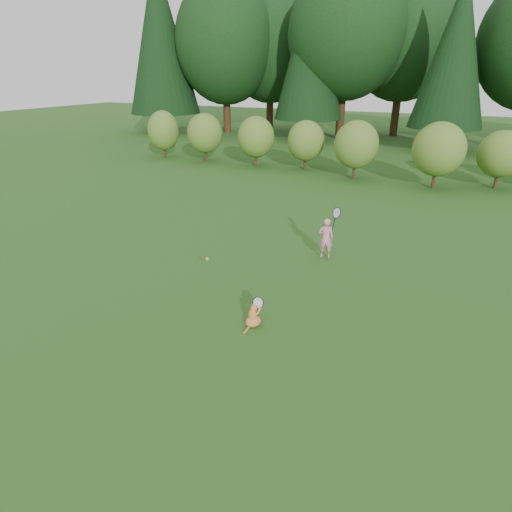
% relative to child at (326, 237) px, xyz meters
% --- Properties ---
extents(ground, '(100.00, 100.00, 0.00)m').
position_rel_child_xyz_m(ground, '(-1.29, -2.98, -0.59)').
color(ground, '#245117').
rests_on(ground, ground).
extents(shrub_row, '(28.00, 3.00, 2.80)m').
position_rel_child_xyz_m(shrub_row, '(-1.29, 10.02, 0.81)').
color(shrub_row, '#566F22').
rests_on(shrub_row, ground).
extents(woodland_backdrop, '(48.00, 10.00, 15.00)m').
position_rel_child_xyz_m(woodland_backdrop, '(-1.29, 20.02, 6.91)').
color(woodland_backdrop, black).
rests_on(woodland_backdrop, ground).
extents(child, '(0.68, 0.48, 1.69)m').
position_rel_child_xyz_m(child, '(0.00, 0.00, 0.00)').
color(child, pink).
rests_on(child, ground).
extents(cat, '(0.47, 0.67, 0.66)m').
position_rel_child_xyz_m(cat, '(-0.32, -3.95, -0.35)').
color(cat, orange).
rests_on(cat, ground).
extents(tennis_ball, '(0.07, 0.07, 0.07)m').
position_rel_child_xyz_m(tennis_ball, '(-2.18, -2.64, 0.01)').
color(tennis_ball, '#A6CA17').
rests_on(tennis_ball, ground).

